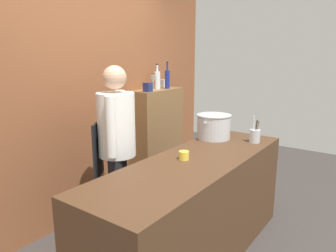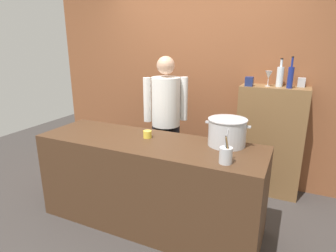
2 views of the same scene
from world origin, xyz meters
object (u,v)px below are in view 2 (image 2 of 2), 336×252
(spice_tin_navy, at_px, (249,81))
(wine_glass_tall, at_px, (269,75))
(wine_bottle_cobalt, at_px, (290,77))
(spice_tin_silver, at_px, (301,82))
(stockpot_large, at_px, (227,132))
(chef, at_px, (166,115))
(utensil_crock, at_px, (226,155))
(wine_bottle_clear, at_px, (280,76))
(butter_jar, at_px, (147,134))

(spice_tin_navy, bearing_deg, wine_glass_tall, 22.12)
(wine_bottle_cobalt, bearing_deg, spice_tin_silver, 53.65)
(stockpot_large, bearing_deg, chef, 148.57)
(spice_tin_silver, bearing_deg, utensil_crock, -107.61)
(spice_tin_silver, bearing_deg, wine_glass_tall, -162.95)
(wine_bottle_cobalt, relative_size, wine_glass_tall, 1.95)
(stockpot_large, xyz_separation_m, spice_tin_navy, (0.02, 0.89, 0.35))
(utensil_crock, xyz_separation_m, wine_bottle_clear, (0.24, 1.40, 0.47))
(stockpot_large, bearing_deg, utensil_crock, -77.22)
(stockpot_large, bearing_deg, spice_tin_navy, 88.78)
(chef, distance_m, wine_glass_tall, 1.27)
(utensil_crock, distance_m, wine_glass_tall, 1.46)
(spice_tin_navy, bearing_deg, stockpot_large, -91.22)
(stockpot_large, distance_m, butter_jar, 0.78)
(wine_glass_tall, xyz_separation_m, spice_tin_navy, (-0.20, -0.08, -0.07))
(stockpot_large, bearing_deg, spice_tin_silver, 62.37)
(spice_tin_navy, bearing_deg, wine_bottle_cobalt, 3.78)
(wine_glass_tall, bearing_deg, utensil_crock, -95.09)
(wine_bottle_clear, distance_m, spice_tin_silver, 0.25)
(butter_jar, height_order, wine_glass_tall, wine_glass_tall)
(chef, xyz_separation_m, wine_bottle_clear, (1.21, 0.46, 0.48))
(utensil_crock, xyz_separation_m, wine_bottle_cobalt, (0.36, 1.33, 0.48))
(wine_bottle_clear, bearing_deg, chef, -159.16)
(stockpot_large, height_order, wine_glass_tall, wine_glass_tall)
(chef, height_order, spice_tin_silver, chef)
(wine_bottle_cobalt, bearing_deg, butter_jar, -139.02)
(wine_bottle_clear, height_order, wine_glass_tall, wine_bottle_clear)
(chef, distance_m, spice_tin_silver, 1.59)
(chef, height_order, wine_bottle_clear, chef)
(butter_jar, height_order, spice_tin_silver, spice_tin_silver)
(wine_bottle_clear, xyz_separation_m, wine_glass_tall, (-0.12, -0.02, 0.01))
(utensil_crock, relative_size, wine_bottle_cobalt, 0.81)
(utensil_crock, bearing_deg, wine_bottle_clear, 80.16)
(chef, xyz_separation_m, spice_tin_navy, (0.89, 0.36, 0.41))
(wine_bottle_cobalt, distance_m, wine_bottle_clear, 0.14)
(chef, relative_size, wine_bottle_cobalt, 4.86)
(stockpot_large, xyz_separation_m, wine_glass_tall, (0.22, 0.97, 0.42))
(stockpot_large, bearing_deg, wine_bottle_cobalt, 64.05)
(chef, relative_size, spice_tin_silver, 16.26)
(chef, relative_size, utensil_crock, 6.01)
(stockpot_large, relative_size, wine_bottle_cobalt, 1.21)
(spice_tin_navy, height_order, spice_tin_silver, spice_tin_navy)
(wine_bottle_clear, bearing_deg, spice_tin_navy, -161.77)
(wine_glass_tall, bearing_deg, spice_tin_silver, 17.05)
(stockpot_large, xyz_separation_m, wine_bottle_clear, (0.34, 1.00, 0.42))
(spice_tin_navy, xyz_separation_m, spice_tin_silver, (0.55, 0.19, -0.00))
(stockpot_large, relative_size, spice_tin_navy, 3.92)
(utensil_crock, height_order, wine_bottle_cobalt, wine_bottle_cobalt)
(wine_bottle_clear, relative_size, spice_tin_navy, 2.98)
(wine_glass_tall, xyz_separation_m, spice_tin_silver, (0.35, 0.11, -0.07))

